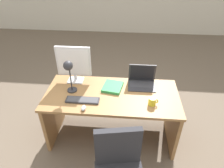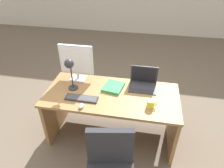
{
  "view_description": "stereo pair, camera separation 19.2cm",
  "coord_description": "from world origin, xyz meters",
  "px_view_note": "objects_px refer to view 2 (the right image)",
  "views": [
    {
      "loc": [
        0.17,
        -1.93,
        2.21
      ],
      "look_at": [
        0.0,
        0.04,
        0.86
      ],
      "focal_mm": 32.62,
      "sensor_mm": 36.0,
      "label": 1
    },
    {
      "loc": [
        0.36,
        -1.9,
        2.21
      ],
      "look_at": [
        0.0,
        0.04,
        0.86
      ],
      "focal_mm": 32.62,
      "sensor_mm": 36.0,
      "label": 2
    }
  ],
  "objects_px": {
    "desk": "(112,106)",
    "coffee_mug": "(151,104)",
    "desk_lamp": "(70,68)",
    "monitor": "(76,61)",
    "keyboard": "(82,98)",
    "mouse": "(81,106)",
    "book": "(113,87)",
    "laptop": "(143,80)"
  },
  "relations": [
    {
      "from": "laptop",
      "to": "book",
      "type": "distance_m",
      "value": 0.39
    },
    {
      "from": "desk",
      "to": "monitor",
      "type": "bearing_deg",
      "value": 158.23
    },
    {
      "from": "laptop",
      "to": "desk_lamp",
      "type": "bearing_deg",
      "value": -163.25
    },
    {
      "from": "desk_lamp",
      "to": "monitor",
      "type": "bearing_deg",
      "value": 91.83
    },
    {
      "from": "book",
      "to": "coffee_mug",
      "type": "distance_m",
      "value": 0.55
    },
    {
      "from": "mouse",
      "to": "book",
      "type": "relative_size",
      "value": 0.3
    },
    {
      "from": "desk_lamp",
      "to": "book",
      "type": "xyz_separation_m",
      "value": [
        0.48,
        0.12,
        -0.29
      ]
    },
    {
      "from": "desk_lamp",
      "to": "coffee_mug",
      "type": "height_order",
      "value": "desk_lamp"
    },
    {
      "from": "keyboard",
      "to": "coffee_mug",
      "type": "relative_size",
      "value": 3.49
    },
    {
      "from": "book",
      "to": "coffee_mug",
      "type": "height_order",
      "value": "coffee_mug"
    },
    {
      "from": "monitor",
      "to": "mouse",
      "type": "height_order",
      "value": "monitor"
    },
    {
      "from": "desk_lamp",
      "to": "book",
      "type": "height_order",
      "value": "desk_lamp"
    },
    {
      "from": "desk",
      "to": "book",
      "type": "bearing_deg",
      "value": 92.54
    },
    {
      "from": "monitor",
      "to": "mouse",
      "type": "relative_size",
      "value": 5.42
    },
    {
      "from": "keyboard",
      "to": "coffee_mug",
      "type": "xyz_separation_m",
      "value": [
        0.79,
        0.0,
        0.03
      ]
    },
    {
      "from": "mouse",
      "to": "book",
      "type": "bearing_deg",
      "value": 57.04
    },
    {
      "from": "desk",
      "to": "keyboard",
      "type": "distance_m",
      "value": 0.45
    },
    {
      "from": "desk",
      "to": "keyboard",
      "type": "height_order",
      "value": "keyboard"
    },
    {
      "from": "laptop",
      "to": "desk",
      "type": "bearing_deg",
      "value": -149.71
    },
    {
      "from": "keyboard",
      "to": "book",
      "type": "height_order",
      "value": "book"
    },
    {
      "from": "keyboard",
      "to": "book",
      "type": "xyz_separation_m",
      "value": [
        0.32,
        0.28,
        0.01
      ]
    },
    {
      "from": "monitor",
      "to": "desk_lamp",
      "type": "height_order",
      "value": "monitor"
    },
    {
      "from": "book",
      "to": "desk",
      "type": "bearing_deg",
      "value": -87.46
    },
    {
      "from": "desk",
      "to": "coffee_mug",
      "type": "xyz_separation_m",
      "value": [
        0.46,
        -0.2,
        0.27
      ]
    },
    {
      "from": "keyboard",
      "to": "mouse",
      "type": "height_order",
      "value": "mouse"
    },
    {
      "from": "monitor",
      "to": "desk_lamp",
      "type": "relative_size",
      "value": 1.14
    },
    {
      "from": "coffee_mug",
      "to": "desk_lamp",
      "type": "bearing_deg",
      "value": 170.58
    },
    {
      "from": "monitor",
      "to": "desk_lamp",
      "type": "xyz_separation_m",
      "value": [
        0.01,
        -0.24,
        0.04
      ]
    },
    {
      "from": "mouse",
      "to": "coffee_mug",
      "type": "height_order",
      "value": "coffee_mug"
    },
    {
      "from": "desk",
      "to": "laptop",
      "type": "distance_m",
      "value": 0.51
    },
    {
      "from": "mouse",
      "to": "book",
      "type": "height_order",
      "value": "mouse"
    },
    {
      "from": "monitor",
      "to": "coffee_mug",
      "type": "height_order",
      "value": "monitor"
    },
    {
      "from": "desk_lamp",
      "to": "laptop",
      "type": "bearing_deg",
      "value": 16.75
    },
    {
      "from": "monitor",
      "to": "book",
      "type": "bearing_deg",
      "value": -14.0
    },
    {
      "from": "keyboard",
      "to": "coffee_mug",
      "type": "distance_m",
      "value": 0.79
    },
    {
      "from": "mouse",
      "to": "desk_lamp",
      "type": "bearing_deg",
      "value": 124.32
    },
    {
      "from": "laptop",
      "to": "monitor",
      "type": "bearing_deg",
      "value": -179.18
    },
    {
      "from": "desk",
      "to": "mouse",
      "type": "distance_m",
      "value": 0.51
    },
    {
      "from": "desk",
      "to": "monitor",
      "type": "height_order",
      "value": "monitor"
    },
    {
      "from": "desk",
      "to": "mouse",
      "type": "height_order",
      "value": "mouse"
    },
    {
      "from": "keyboard",
      "to": "book",
      "type": "distance_m",
      "value": 0.42
    },
    {
      "from": "monitor",
      "to": "laptop",
      "type": "distance_m",
      "value": 0.88
    }
  ]
}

